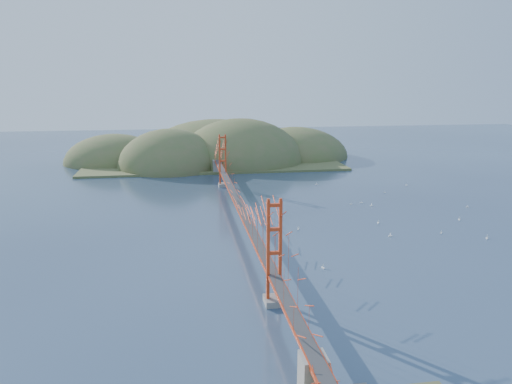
{
  "coord_description": "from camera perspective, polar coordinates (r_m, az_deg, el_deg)",
  "views": [
    {
      "loc": [
        -9.59,
        -78.84,
        23.86
      ],
      "look_at": [
        2.77,
        0.0,
        5.45
      ],
      "focal_mm": 35.0,
      "sensor_mm": 36.0,
      "label": 1
    }
  ],
  "objects": [
    {
      "name": "bridge",
      "position": [
        81.37,
        -1.95,
        1.03
      ],
      "size": [
        2.2,
        94.4,
        12.0
      ],
      "color": "gray",
      "rests_on": "ground"
    },
    {
      "name": "sailboat_11",
      "position": [
        101.69,
        23.03,
        -1.56
      ],
      "size": [
        0.52,
        0.52,
        0.58
      ],
      "color": "white",
      "rests_on": "ground"
    },
    {
      "name": "sailboat_14",
      "position": [
        86.04,
        13.81,
        -3.4
      ],
      "size": [
        0.49,
        0.57,
        0.66
      ],
      "color": "white",
      "rests_on": "ground"
    },
    {
      "name": "sailboat_12",
      "position": [
        114.1,
        6.93,
        0.9
      ],
      "size": [
        0.64,
        0.59,
        0.73
      ],
      "color": "white",
      "rests_on": "ground"
    },
    {
      "name": "sailboat_4",
      "position": [
        92.32,
        22.21,
        -2.89
      ],
      "size": [
        0.49,
        0.57,
        0.65
      ],
      "color": "white",
      "rests_on": "ground"
    },
    {
      "name": "sailboat_17",
      "position": [
        108.94,
        14.5,
        -0.01
      ],
      "size": [
        0.54,
        0.54,
        0.6
      ],
      "color": "white",
      "rests_on": "ground"
    },
    {
      "name": "sailboat_15",
      "position": [
        117.68,
        16.82,
        0.8
      ],
      "size": [
        0.58,
        0.58,
        0.64
      ],
      "color": "white",
      "rests_on": "ground"
    },
    {
      "name": "sailboat_5",
      "position": [
        83.45,
        24.9,
        -4.76
      ],
      "size": [
        0.59,
        0.62,
        0.69
      ],
      "color": "white",
      "rests_on": "ground"
    },
    {
      "name": "sailboat_16",
      "position": [
        97.47,
        10.81,
        -1.33
      ],
      "size": [
        0.62,
        0.62,
        0.65
      ],
      "color": "white",
      "rests_on": "ground"
    },
    {
      "name": "ground",
      "position": [
        82.93,
        -1.89,
        -3.74
      ],
      "size": [
        320.0,
        320.0,
        0.0
      ],
      "primitive_type": "plane",
      "color": "#2B3D56",
      "rests_on": "ground"
    },
    {
      "name": "sailboat_8",
      "position": [
        97.18,
        13.07,
        -1.48
      ],
      "size": [
        0.56,
        0.49,
        0.64
      ],
      "color": "white",
      "rests_on": "ground"
    },
    {
      "name": "sailboat_2",
      "position": [
        79.48,
        15.1,
        -4.83
      ],
      "size": [
        0.57,
        0.46,
        0.67
      ],
      "color": "white",
      "rests_on": "ground"
    },
    {
      "name": "sailboat_0",
      "position": [
        80.43,
        4.85,
        -4.21
      ],
      "size": [
        0.59,
        0.59,
        0.67
      ],
      "color": "white",
      "rests_on": "ground"
    },
    {
      "name": "sailboat_3",
      "position": [
        96.01,
        1.56,
        -1.32
      ],
      "size": [
        0.5,
        0.41,
        0.58
      ],
      "color": "white",
      "rests_on": "ground"
    },
    {
      "name": "sailboat_13",
      "position": [
        83.37,
        20.4,
        -4.39
      ],
      "size": [
        0.56,
        0.56,
        0.59
      ],
      "color": "white",
      "rests_on": "ground"
    },
    {
      "name": "far_headlands",
      "position": [
        149.74,
        -4.28,
        3.79
      ],
      "size": [
        84.0,
        58.0,
        25.0
      ],
      "color": "brown",
      "rests_on": "ground"
    },
    {
      "name": "sailboat_1",
      "position": [
        98.99,
        11.96,
        -1.16
      ],
      "size": [
        0.62,
        0.62,
        0.66
      ],
      "color": "white",
      "rests_on": "ground"
    },
    {
      "name": "sailboat_10",
      "position": [
        65.06,
        7.68,
        -8.5
      ],
      "size": [
        0.61,
        0.63,
        0.7
      ],
      "color": "white",
      "rests_on": "ground"
    }
  ]
}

